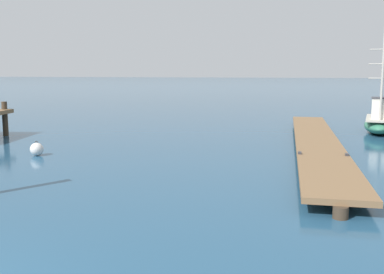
% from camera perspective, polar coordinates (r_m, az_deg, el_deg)
% --- Properties ---
extents(floating_dock, '(1.82, 19.41, 0.53)m').
position_cam_1_polar(floating_dock, '(20.46, 15.26, -0.48)').
color(floating_dock, brown).
rests_on(floating_dock, ground).
extents(fishing_boat_2, '(2.31, 5.63, 6.79)m').
position_cam_1_polar(fishing_boat_2, '(26.87, 22.33, 1.82)').
color(fishing_boat_2, '#337556').
rests_on(fishing_boat_2, ground).
extents(mooring_buoy, '(0.53, 0.53, 0.60)m').
position_cam_1_polar(mooring_buoy, '(19.30, -18.77, -1.45)').
color(mooring_buoy, silver).
rests_on(mooring_buoy, ground).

